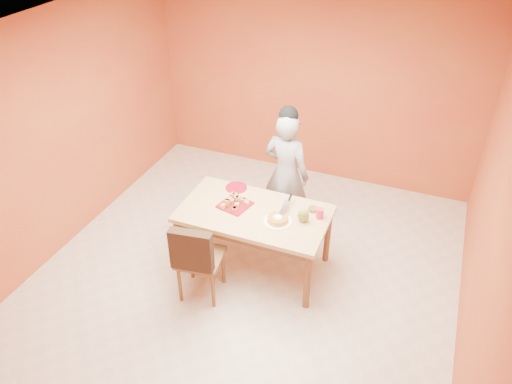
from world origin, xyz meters
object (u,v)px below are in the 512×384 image
at_px(dining_chair, 199,257).
at_px(sponge_cake, 278,219).
at_px(person, 286,174).
at_px(checker_tin, 313,209).
at_px(pastry_platter, 235,205).
at_px(egg_ornament, 303,215).
at_px(dining_table, 254,219).
at_px(magenta_glass, 320,213).
at_px(red_dinner_plate, 236,188).

xyz_separation_m(dining_chair, sponge_cake, (0.65, 0.54, 0.29)).
relative_size(person, checker_tin, 14.75).
xyz_separation_m(person, pastry_platter, (-0.32, -0.78, -0.02)).
bearing_deg(sponge_cake, checker_tin, 49.52).
distance_m(pastry_platter, egg_ornament, 0.78).
height_order(person, egg_ornament, person).
bearing_deg(egg_ornament, pastry_platter, 171.65).
xyz_separation_m(dining_table, checker_tin, (0.58, 0.26, 0.11)).
bearing_deg(dining_chair, egg_ornament, 27.68).
height_order(pastry_platter, magenta_glass, magenta_glass).
distance_m(dining_table, egg_ornament, 0.57).
xyz_separation_m(person, egg_ornament, (0.45, -0.78, 0.05)).
bearing_deg(dining_table, checker_tin, 24.01).
relative_size(red_dinner_plate, checker_tin, 2.29).
xyz_separation_m(dining_table, pastry_platter, (-0.24, 0.03, 0.10)).
height_order(red_dinner_plate, checker_tin, checker_tin).
bearing_deg(person, sponge_cake, 111.77).
bearing_deg(dining_table, red_dinner_plate, 135.89).
height_order(red_dinner_plate, sponge_cake, sponge_cake).
xyz_separation_m(dining_chair, person, (0.44, 1.43, 0.28)).
bearing_deg(magenta_glass, checker_tin, 135.43).
distance_m(pastry_platter, checker_tin, 0.85).
relative_size(sponge_cake, egg_ornament, 1.41).
distance_m(dining_chair, sponge_cake, 0.90).
xyz_separation_m(magenta_glass, checker_tin, (-0.10, 0.10, -0.04)).
relative_size(dining_table, pastry_platter, 5.22).
height_order(dining_chair, magenta_glass, dining_chair).
distance_m(person, pastry_platter, 0.85).
distance_m(pastry_platter, sponge_cake, 0.54).
height_order(dining_chair, person, person).
bearing_deg(pastry_platter, egg_ornament, 0.10).
distance_m(person, checker_tin, 0.74).
bearing_deg(magenta_glass, dining_table, -166.79).
height_order(person, sponge_cake, person).
relative_size(sponge_cake, magenta_glass, 1.92).
xyz_separation_m(person, magenta_glass, (0.60, -0.65, 0.03)).
bearing_deg(checker_tin, dining_chair, -137.03).
distance_m(person, magenta_glass, 0.88).
distance_m(red_dinner_plate, egg_ornament, 0.96).
xyz_separation_m(sponge_cake, checker_tin, (0.28, 0.33, -0.02)).
xyz_separation_m(egg_ornament, checker_tin, (0.04, 0.23, -0.06)).
bearing_deg(red_dinner_plate, magenta_glass, -10.36).
distance_m(red_dinner_plate, magenta_glass, 1.06).
bearing_deg(magenta_glass, sponge_cake, -148.66).
bearing_deg(dining_chair, magenta_glass, 28.53).
height_order(egg_ornament, checker_tin, egg_ornament).
bearing_deg(dining_chair, checker_tin, 34.76).
xyz_separation_m(red_dinner_plate, magenta_glass, (1.04, -0.19, 0.05)).
bearing_deg(person, red_dinner_plate, 54.50).
bearing_deg(pastry_platter, red_dinner_plate, 111.52).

